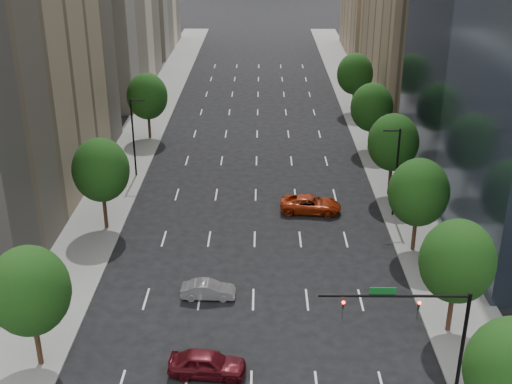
{
  "coord_description": "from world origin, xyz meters",
  "views": [
    {
      "loc": [
        0.61,
        -3.1,
        28.05
      ],
      "look_at": [
        0.19,
        42.52,
        8.0
      ],
      "focal_mm": 45.96,
      "sensor_mm": 36.0,
      "label": 1
    }
  ],
  "objects_px": {
    "car_maroon": "(207,364)",
    "car_silver": "(208,290)",
    "traffic_signal": "(425,319)",
    "car_red_far": "(311,204)"
  },
  "relations": [
    {
      "from": "car_maroon",
      "to": "car_silver",
      "type": "bearing_deg",
      "value": 9.23
    },
    {
      "from": "car_maroon",
      "to": "car_silver",
      "type": "distance_m",
      "value": 9.13
    },
    {
      "from": "traffic_signal",
      "to": "car_silver",
      "type": "height_order",
      "value": "traffic_signal"
    },
    {
      "from": "traffic_signal",
      "to": "car_red_far",
      "type": "distance_m",
      "value": 26.71
    },
    {
      "from": "car_red_far",
      "to": "traffic_signal",
      "type": "bearing_deg",
      "value": -163.07
    },
    {
      "from": "car_silver",
      "to": "car_red_far",
      "type": "relative_size",
      "value": 0.7
    },
    {
      "from": "traffic_signal",
      "to": "car_maroon",
      "type": "bearing_deg",
      "value": 175.14
    },
    {
      "from": "traffic_signal",
      "to": "car_maroon",
      "type": "distance_m",
      "value": 14.11
    },
    {
      "from": "traffic_signal",
      "to": "car_red_far",
      "type": "height_order",
      "value": "traffic_signal"
    },
    {
      "from": "traffic_signal",
      "to": "car_silver",
      "type": "relative_size",
      "value": 2.17
    }
  ]
}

